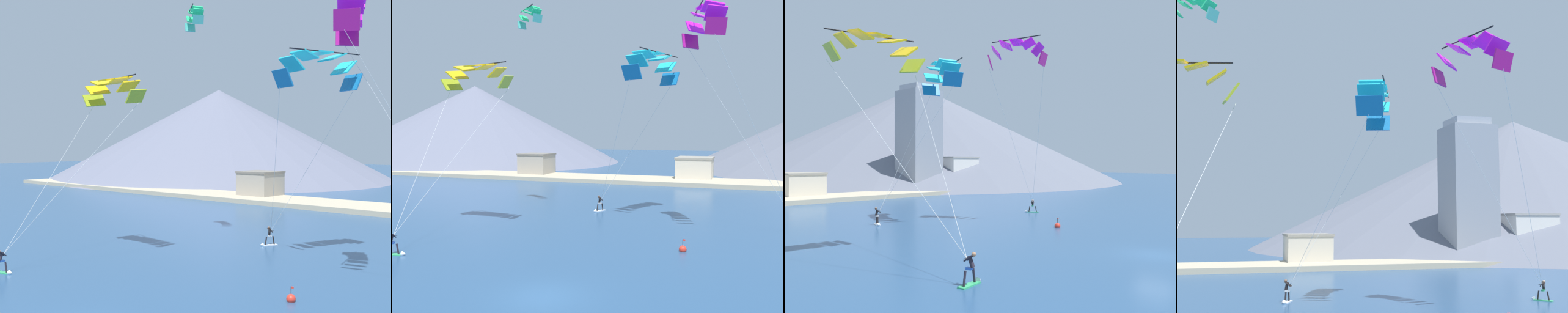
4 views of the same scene
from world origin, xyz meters
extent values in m
cube|color=#33B266|center=(-13.45, 3.51, 0.04)|extent=(1.50, 0.70, 0.07)
cylinder|color=#231E28|center=(-13.06, 3.59, 0.44)|extent=(0.27, 0.17, 0.75)
cube|color=blue|center=(-13.45, 3.51, 0.85)|extent=(0.29, 0.35, 0.12)
cylinder|color=#231E28|center=(-13.43, 3.41, 1.19)|extent=(0.30, 0.48, 0.64)
cylinder|color=#231E28|center=(-13.56, 3.48, 1.37)|extent=(0.18, 0.55, 0.41)
cylinder|color=#231E28|center=(-13.32, 3.53, 1.37)|extent=(0.18, 0.55, 0.41)
cylinder|color=black|center=(-13.48, 3.68, 1.34)|extent=(0.52, 0.13, 0.03)
cone|color=white|center=(-12.59, 3.67, 0.10)|extent=(0.36, 0.41, 0.36)
cube|color=white|center=(-5.28, 24.96, 0.04)|extent=(0.99, 1.49, 0.07)
cylinder|color=black|center=(-5.12, 25.32, 0.44)|extent=(0.21, 0.28, 0.74)
cylinder|color=black|center=(-5.45, 24.60, 0.44)|extent=(0.21, 0.28, 0.74)
cube|color=white|center=(-5.28, 24.96, 0.84)|extent=(0.38, 0.34, 0.12)
cylinder|color=black|center=(-5.33, 24.98, 1.18)|extent=(0.40, 0.34, 0.63)
cylinder|color=black|center=(-5.19, 25.05, 1.36)|extent=(0.52, 0.30, 0.41)
cylinder|color=black|center=(-5.29, 24.83, 1.36)|extent=(0.52, 0.30, 0.41)
cylinder|color=black|center=(-5.08, 24.87, 1.33)|extent=(0.24, 0.49, 0.03)
sphere|color=brown|center=(-5.41, 25.02, 1.59)|extent=(0.23, 0.23, 0.23)
cone|color=white|center=(-5.64, 24.17, 0.10)|extent=(0.45, 0.42, 0.36)
cube|color=#A9B922|center=(-15.77, 13.44, 12.96)|extent=(1.17, 1.86, 1.26)
cube|color=yellow|center=(-15.00, 13.23, 13.79)|extent=(1.35, 1.88, 1.11)
cube|color=yellow|center=(-13.99, 13.06, 14.33)|extent=(1.40, 1.90, 0.84)
cube|color=yellow|center=(-12.85, 12.95, 14.52)|extent=(1.31, 1.91, 0.47)
cube|color=yellow|center=(-11.71, 12.92, 14.33)|extent=(1.18, 1.91, 0.84)
cube|color=yellow|center=(-10.69, 12.96, 13.79)|extent=(1.13, 1.90, 1.11)
cube|color=#A9B922|center=(-9.90, 13.07, 12.96)|extent=(0.94, 1.89, 1.26)
cylinder|color=black|center=(-12.80, 13.76, 14.68)|extent=(5.95, 1.65, 0.10)
cylinder|color=silver|center=(-14.76, 8.61, 6.90)|extent=(2.60, 9.91, 11.13)
cylinder|color=silver|center=(-11.54, 8.41, 6.90)|extent=(3.89, 9.51, 11.13)
cube|color=#146AA9|center=(2.07, 25.81, 14.17)|extent=(2.08, 1.36, 1.39)
cube|color=#1DC7D2|center=(1.78, 25.03, 15.31)|extent=(2.23, 1.75, 1.11)
cube|color=#1DC7D2|center=(1.37, 23.91, 16.07)|extent=(2.32, 2.00, 0.68)
cube|color=#1DC7D2|center=(0.88, 22.61, 16.33)|extent=(2.34, 2.06, 0.15)
cube|color=#1DC7D2|center=(0.38, 21.32, 16.07)|extent=(2.31, 2.02, 0.68)
cube|color=#1DC7D2|center=(-0.05, 20.21, 15.31)|extent=(2.22, 1.79, 1.11)
cube|color=#146AA9|center=(-0.36, 19.43, 14.17)|extent=(2.07, 1.40, 1.39)
cylinder|color=black|center=(1.70, 22.30, 16.32)|extent=(2.47, 6.56, 0.10)
cylinder|color=silver|center=(-1.47, 25.46, 7.41)|extent=(7.25, 1.20, 12.18)
cylinder|color=silver|center=(-2.77, 22.04, 7.41)|extent=(4.66, 5.69, 12.18)
cube|color=#AD147F|center=(7.42, 14.42, 16.59)|extent=(1.69, 0.84, 1.36)
cube|color=#E716F0|center=(7.36, 15.04, 17.67)|extent=(1.87, 1.31, 1.26)
cube|color=#E716F0|center=(5.97, 18.17, 18.40)|extent=(1.88, 1.88, 0.93)
cube|color=#E716F0|center=(5.39, 18.99, 17.67)|extent=(1.70, 1.71, 1.26)
cube|color=#AD147F|center=(4.93, 19.42, 16.59)|extent=(1.46, 1.35, 1.36)
cube|color=#4CC0B1|center=(-11.29, 21.97, 20.68)|extent=(0.94, 0.98, 0.88)
cube|color=#28E583|center=(-11.56, 22.25, 21.39)|extent=(1.17, 1.16, 0.79)
cube|color=#28E583|center=(-12.07, 22.67, 21.88)|extent=(1.28, 1.28, 0.55)
cube|color=#28E583|center=(-12.72, 23.14, 22.05)|extent=(1.28, 1.32, 0.22)
cube|color=#28E583|center=(-13.38, 23.59, 21.88)|extent=(1.23, 1.31, 0.55)
cube|color=#28E583|center=(-13.94, 23.92, 21.39)|extent=(1.05, 1.23, 0.79)
cube|color=#4CC0B1|center=(-14.31, 24.09, 20.68)|extent=(0.80, 1.08, 0.88)
cylinder|color=black|center=(-12.98, 22.77, 22.10)|extent=(2.82, 2.46, 0.10)
sphere|color=red|center=(5.56, 11.42, 0.15)|extent=(0.56, 0.56, 0.56)
cylinder|color=black|center=(5.56, 11.42, 0.65)|extent=(0.04, 0.04, 0.44)
cube|color=red|center=(5.65, 11.42, 0.83)|extent=(0.18, 0.01, 0.12)
cube|color=#A89E8E|center=(-29.05, 56.72, 2.15)|extent=(5.55, 5.77, 4.29)
cube|color=slate|center=(-29.05, 56.72, 4.44)|extent=(5.77, 6.00, 0.30)
cone|color=slate|center=(-67.98, 92.62, 11.41)|extent=(87.24, 87.24, 22.81)
camera|label=1|loc=(22.70, -15.65, 9.32)|focal=50.00mm
camera|label=2|loc=(9.80, -20.05, 8.51)|focal=40.00mm
camera|label=3|loc=(-28.41, -12.06, 6.13)|focal=40.00mm
camera|label=4|loc=(-10.05, -17.03, 6.00)|focal=50.00mm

